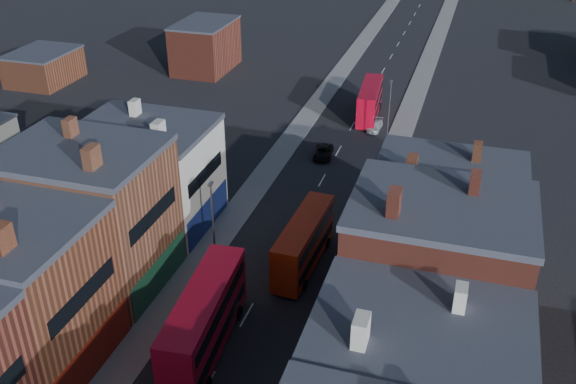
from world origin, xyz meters
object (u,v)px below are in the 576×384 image
Objects in this scene: car_3 at (375,126)px; bus_2 at (370,101)px; bus_0 at (204,319)px; car_2 at (323,152)px; bus_1 at (304,242)px.

bus_2 is at bearing 114.18° from car_3.
car_2 is at bearing 84.99° from bus_0.
car_3 is (4.53, 44.26, -2.27)m from bus_0.
bus_1 is 35.67m from bus_2.
bus_1 reaches higher than car_3.
bus_0 is 13.09m from bus_1.
bus_2 reaches higher than car_2.
bus_1 is at bearing 67.62° from bus_0.
bus_0 is at bearing -96.51° from car_2.
car_3 is at bearing 79.38° from bus_0.
car_2 is at bearing -106.17° from bus_2.
car_3 is at bearing 59.79° from car_2.
car_2 is 1.15× the size of car_3.
bus_2 is at bearing 94.02° from bus_1.
bus_2 is 14.16m from car_2.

